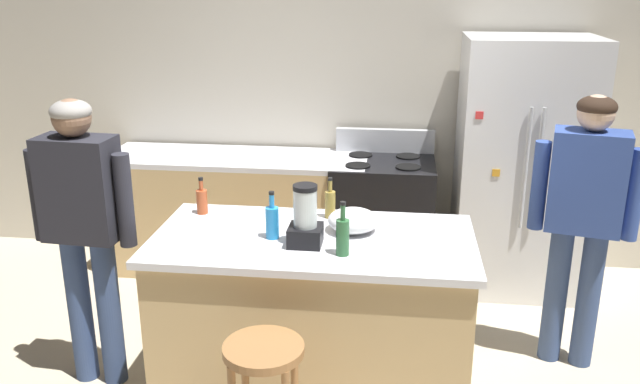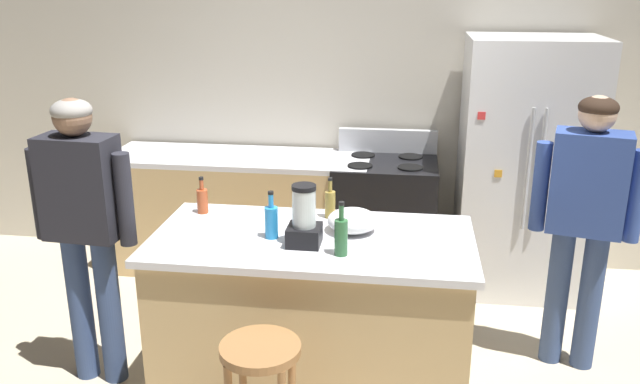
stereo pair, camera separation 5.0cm
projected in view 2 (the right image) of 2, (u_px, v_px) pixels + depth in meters
back_wall at (349, 94)px, 5.16m from camera, size 8.00×0.10×2.70m
kitchen_island at (313, 314)px, 3.61m from camera, size 1.70×0.87×0.92m
back_counter_run at (241, 212)px, 5.17m from camera, size 2.00×0.64×0.92m
refrigerator at (524, 168)px, 4.70m from camera, size 0.90×0.73×1.84m
stove_range at (384, 219)px, 4.99m from camera, size 0.76×0.65×1.10m
person_by_island_left at (84, 217)px, 3.54m from camera, size 0.59×0.25×1.64m
person_by_sink_right at (585, 209)px, 3.69m from camera, size 0.59×0.31×1.63m
bar_stool at (261, 376)px, 2.92m from camera, size 0.36×0.36×0.70m
blender_appliance at (304, 220)px, 3.32m from camera, size 0.17×0.17×0.32m
bottle_vinegar at (330, 203)px, 3.71m from camera, size 0.06×0.06×0.24m
bottle_soda at (271, 221)px, 3.42m from camera, size 0.07×0.07×0.26m
bottle_olive_oil at (341, 236)px, 3.21m from camera, size 0.07×0.07×0.28m
bottle_cooking_sauce at (202, 200)px, 3.79m from camera, size 0.06×0.06×0.22m
mixing_bowl at (353, 220)px, 3.52m from camera, size 0.27×0.27×0.12m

